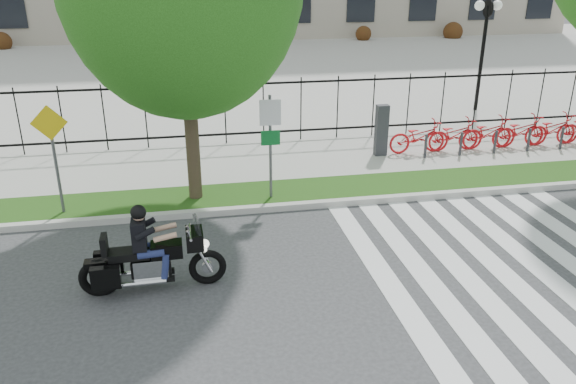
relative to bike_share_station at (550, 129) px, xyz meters
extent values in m
plane|color=#343436|center=(-9.91, -7.20, -0.64)|extent=(120.00, 120.00, 0.00)
cube|color=#BAB8AF|center=(-9.91, -3.10, -0.57)|extent=(60.00, 0.20, 0.15)
cube|color=#1E4912|center=(-9.91, -2.25, -0.57)|extent=(60.00, 1.50, 0.15)
cube|color=#ADAAA2|center=(-9.91, 0.25, -0.57)|extent=(60.00, 3.50, 0.15)
cube|color=#ADAAA2|center=(-9.91, 17.80, -0.59)|extent=(80.00, 34.00, 0.10)
cylinder|color=black|center=(0.09, 4.80, 1.36)|extent=(0.14, 0.14, 4.00)
cylinder|color=black|center=(0.09, 4.80, 3.26)|extent=(0.06, 0.70, 0.70)
sphere|color=white|center=(-0.26, 4.80, 3.36)|extent=(0.36, 0.36, 0.36)
sphere|color=white|center=(0.44, 4.80, 3.36)|extent=(0.36, 0.36, 0.36)
cylinder|color=#36271D|center=(-11.02, -2.25, 1.22)|extent=(0.32, 0.32, 3.42)
cube|color=#2D2D33|center=(-5.53, 0.00, 0.26)|extent=(0.35, 0.25, 1.50)
imported|color=red|center=(-4.33, 0.00, 0.00)|extent=(1.86, 0.65, 0.97)
cylinder|color=#2D2D33|center=(-4.33, -0.50, -0.14)|extent=(0.08, 0.08, 0.70)
imported|color=red|center=(-3.23, 0.00, 0.00)|extent=(1.86, 0.65, 0.97)
cylinder|color=#2D2D33|center=(-3.23, -0.50, -0.14)|extent=(0.08, 0.08, 0.70)
imported|color=red|center=(-2.13, 0.00, 0.00)|extent=(1.86, 0.65, 0.97)
cylinder|color=#2D2D33|center=(-2.13, -0.50, -0.14)|extent=(0.08, 0.08, 0.70)
imported|color=red|center=(-1.03, 0.00, 0.00)|extent=(1.86, 0.65, 0.97)
cylinder|color=#2D2D33|center=(-1.03, -0.50, -0.14)|extent=(0.08, 0.08, 0.70)
imported|color=red|center=(0.07, 0.00, 0.00)|extent=(1.86, 0.65, 0.97)
cylinder|color=#2D2D33|center=(0.07, -0.50, -0.14)|extent=(0.08, 0.08, 0.70)
cylinder|color=#59595B|center=(-9.23, -2.60, 0.76)|extent=(0.07, 0.07, 2.50)
cube|color=white|center=(-9.23, -2.64, 1.61)|extent=(0.50, 0.03, 0.60)
cube|color=#0C6626|center=(-9.23, -2.64, 1.01)|extent=(0.45, 0.03, 0.35)
cylinder|color=#59595B|center=(-14.03, -2.60, 0.71)|extent=(0.07, 0.07, 2.40)
cube|color=yellow|center=(-14.03, -2.64, 1.61)|extent=(0.78, 0.03, 0.78)
torus|color=black|center=(-10.94, -6.09, -0.31)|extent=(0.68, 0.14, 0.68)
torus|color=black|center=(-12.81, -6.12, -0.31)|extent=(0.72, 0.16, 0.72)
cube|color=black|center=(-11.14, -6.09, 0.29)|extent=(0.30, 0.55, 0.30)
cube|color=#26262B|center=(-11.07, -6.09, 0.52)|extent=(0.16, 0.49, 0.30)
cube|color=silver|center=(-11.93, -6.11, -0.20)|extent=(0.60, 0.34, 0.39)
cube|color=black|center=(-11.63, -6.10, 0.13)|extent=(0.55, 0.34, 0.26)
cube|color=black|center=(-12.27, -6.11, 0.11)|extent=(0.69, 0.36, 0.14)
cube|color=black|center=(-12.66, -6.12, 0.32)|extent=(0.10, 0.34, 0.33)
cube|color=black|center=(-12.66, -6.41, -0.15)|extent=(0.49, 0.17, 0.39)
cube|color=black|center=(-12.67, -5.82, -0.15)|extent=(0.49, 0.17, 0.39)
cube|color=black|center=(-12.07, -6.11, 0.46)|extent=(0.24, 0.40, 0.51)
sphere|color=tan|center=(-12.04, -6.11, 0.84)|extent=(0.23, 0.23, 0.23)
sphere|color=black|center=(-12.04, -6.11, 0.87)|extent=(0.27, 0.27, 0.27)
camera|label=1|loc=(-11.17, -15.06, 4.76)|focal=35.00mm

